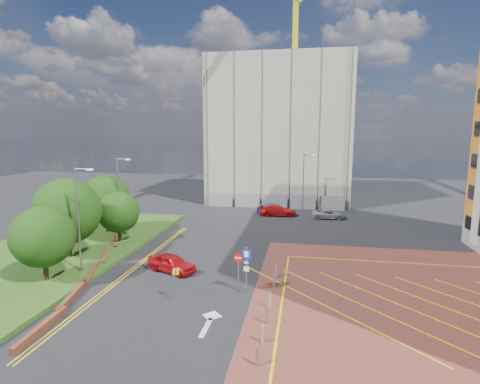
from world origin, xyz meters
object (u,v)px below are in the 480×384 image
(tree_d, at_px, (106,199))
(lamp_left_far, at_px, (119,194))
(lamp_back, at_px, (304,181))
(car_red_back, at_px, (277,210))
(warning_sign, at_px, (174,280))
(car_red_left, at_px, (172,263))
(sign_cluster, at_px, (243,265))
(tree_c, at_px, (119,212))
(car_silver_back, at_px, (329,214))
(tree_b, at_px, (67,211))
(lamp_left_near, at_px, (79,216))
(car_blue_back, at_px, (272,209))
(tree_a, at_px, (43,237))

(tree_d, relative_size, lamp_left_far, 0.76)
(lamp_back, relative_size, car_red_back, 1.65)
(lamp_back, bearing_deg, warning_sign, -105.38)
(warning_sign, distance_m, car_red_left, 5.30)
(warning_sign, bearing_deg, lamp_back, 74.62)
(lamp_left_far, xyz_separation_m, sign_cluster, (14.72, -11.02, -2.71))
(sign_cluster, bearing_deg, tree_d, 144.42)
(tree_c, bearing_deg, warning_sign, -49.00)
(lamp_left_far, relative_size, car_silver_back, 1.94)
(tree_b, height_order, tree_c, tree_b)
(tree_d, distance_m, lamp_left_far, 2.44)
(tree_c, height_order, lamp_left_near, lamp_left_near)
(lamp_left_far, xyz_separation_m, car_blue_back, (14.41, 14.02, -4.01))
(tree_b, bearing_deg, tree_a, -73.30)
(tree_a, height_order, car_red_back, tree_a)
(lamp_left_near, distance_m, car_blue_back, 27.33)
(car_red_back, bearing_deg, sign_cluster, 175.71)
(car_blue_back, bearing_deg, tree_b, 145.50)
(warning_sign, bearing_deg, tree_c, 131.00)
(sign_cluster, bearing_deg, tree_c, 146.84)
(warning_sign, xyz_separation_m, car_blue_back, (3.90, 27.05, -0.78))
(tree_d, bearing_deg, warning_sign, -48.10)
(sign_cluster, bearing_deg, car_blue_back, 90.71)
(warning_sign, distance_m, car_red_back, 26.71)
(lamp_back, xyz_separation_m, sign_cluster, (-3.78, -27.02, -2.41))
(tree_c, xyz_separation_m, warning_sign, (9.59, -11.03, -1.76))
(lamp_left_near, relative_size, warning_sign, 3.56)
(tree_c, height_order, car_blue_back, tree_c)
(tree_d, height_order, car_red_left, tree_d)
(tree_a, distance_m, sign_cluster, 14.41)
(car_silver_back, bearing_deg, tree_d, 110.63)
(tree_c, bearing_deg, lamp_left_far, 114.71)
(tree_b, height_order, car_red_back, tree_b)
(lamp_left_near, distance_m, warning_sign, 9.60)
(tree_b, height_order, lamp_back, lamp_back)
(warning_sign, relative_size, car_silver_back, 0.55)
(warning_sign, bearing_deg, tree_b, 152.50)
(tree_a, relative_size, car_red_left, 1.31)
(car_red_left, bearing_deg, lamp_left_far, 68.23)
(car_silver_back, bearing_deg, lamp_left_far, 114.77)
(lamp_left_near, xyz_separation_m, car_silver_back, (19.70, 22.64, -4.09))
(car_silver_back, bearing_deg, car_blue_back, 73.85)
(tree_a, bearing_deg, lamp_back, 57.15)
(lamp_left_far, height_order, car_red_left, lamp_left_far)
(lamp_left_near, height_order, lamp_left_far, same)
(tree_b, xyz_separation_m, car_red_back, (16.26, 20.26, -3.53))
(tree_c, distance_m, car_silver_back, 25.56)
(warning_sign, bearing_deg, tree_d, 131.90)
(tree_b, distance_m, tree_c, 5.49)
(tree_b, height_order, lamp_left_near, lamp_left_near)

